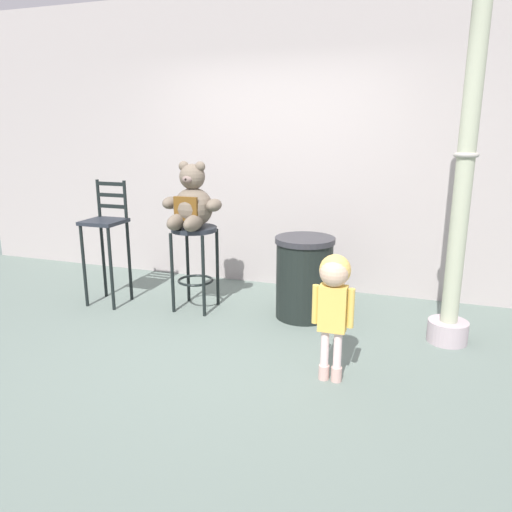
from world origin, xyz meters
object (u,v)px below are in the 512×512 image
Objects in this scene: bar_stool_with_teddy at (195,250)px; child_walking at (334,291)px; lamppost at (459,220)px; teddy_bear at (192,204)px; trash_bin at (304,277)px; bar_chair_empty at (106,233)px.

bar_stool_with_teddy is 1.80m from child_walking.
lamppost is at bearing 143.24° from child_walking.
teddy_bear is 2.30m from lamppost.
bar_stool_with_teddy is at bearing 179.34° from lamppost.
lamppost is at bearing -7.22° from trash_bin.
teddy_bear is at bearing -179.94° from lamppost.
child_walking is at bearing -19.49° from bar_chair_empty.
child_walking is 1.19× the size of trash_bin.
teddy_bear is 0.95m from bar_chair_empty.
child_walking is at bearing -130.04° from lamppost.
bar_stool_with_teddy is 1.07m from trash_bin.
teddy_bear reaches higher than trash_bin.
child_walking is 1.23m from trash_bin.
bar_stool_with_teddy is 0.91m from bar_chair_empty.
lamppost reaches higher than child_walking.
bar_chair_empty is (-0.90, -0.12, 0.13)m from bar_stool_with_teddy.
lamppost is 3.21m from bar_chair_empty.
child_walking is at bearing -32.00° from teddy_bear.
bar_chair_empty reaches higher than child_walking.
bar_chair_empty is (-2.40, 0.85, 0.06)m from child_walking.
bar_stool_with_teddy is 1.33× the size of teddy_bear.
bar_stool_with_teddy is at bearing -119.52° from child_walking.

